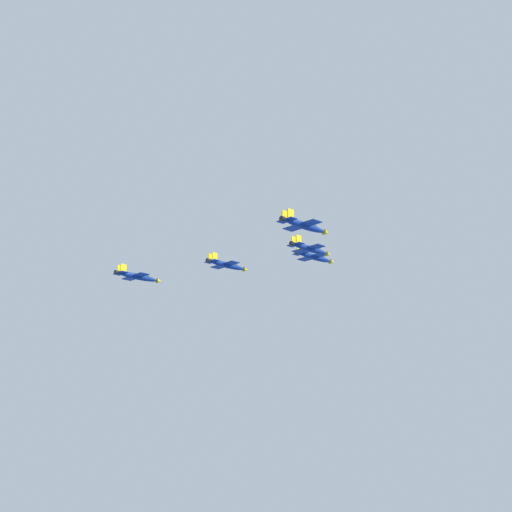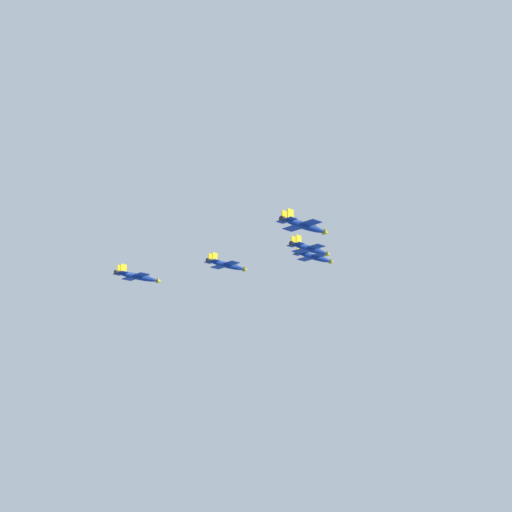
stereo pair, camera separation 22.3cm
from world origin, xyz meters
The scene contains 5 objects.
jet_lead centered at (-7.70, -10.83, 115.36)m, with size 10.13×12.96×3.08m.
jet_left_wingman centered at (-10.13, -33.70, 112.88)m, with size 9.89×12.65×3.01m.
jet_right_wingman centered at (14.47, -16.92, 110.72)m, with size 9.81×12.29×2.94m.
jet_left_outer centered at (-12.56, -56.56, 109.46)m, with size 9.93×13.04×3.08m.
jet_right_outer centered at (36.65, -22.99, 108.91)m, with size 10.21×12.91×3.08m.
Camera 1 is at (202.66, -58.88, 52.69)m, focal length 60.00 mm.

